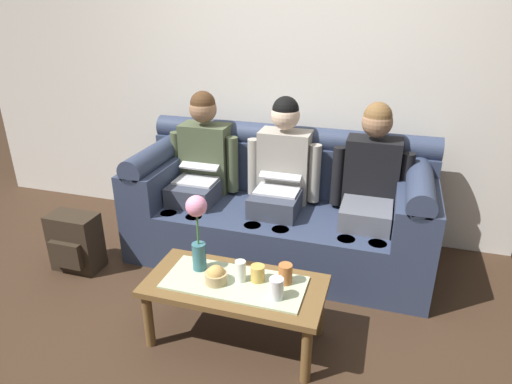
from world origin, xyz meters
The scene contains 14 objects.
ground_plane centered at (0.00, 0.00, 0.00)m, with size 14.00×14.00×0.00m, color #382619.
back_wall_patterned centered at (0.00, 1.70, 1.45)m, with size 6.00×0.12×2.90m, color silver.
couch centered at (0.00, 1.17, 0.37)m, with size 2.21×0.88×0.96m.
person_left centered at (-0.64, 1.17, 0.66)m, with size 0.56×0.67×1.22m.
person_middle centered at (0.00, 1.17, 0.66)m, with size 0.56×0.67×1.22m.
person_right centered at (0.64, 1.17, 0.66)m, with size 0.56×0.67×1.22m.
coffee_table centered at (0.00, 0.14, 0.34)m, with size 1.02×0.49×0.40m.
flower_vase centered at (-0.24, 0.20, 0.69)m, with size 0.12×0.12×0.47m.
snack_bowl centered at (-0.10, 0.10, 0.45)m, with size 0.13×0.13×0.10m.
cup_near_left centered at (0.27, 0.21, 0.46)m, with size 0.08×0.08×0.12m, color #B26633.
cup_near_right centered at (0.03, 0.16, 0.47)m, with size 0.06×0.06×0.12m, color white.
cup_far_center centered at (0.26, 0.06, 0.46)m, with size 0.08×0.08×0.12m, color silver.
cup_far_left centered at (0.12, 0.19, 0.45)m, with size 0.08×0.08×0.09m, color gold.
backpack_left centered at (-1.38, 0.51, 0.21)m, with size 0.35×0.25×0.43m.
Camera 1 is at (0.74, -1.86, 1.88)m, focal length 31.75 mm.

